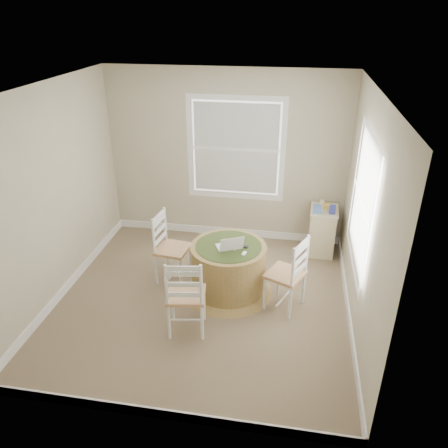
# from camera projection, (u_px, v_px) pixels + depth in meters

# --- Properties ---
(room) EXTENTS (3.64, 3.64, 2.64)m
(room) POSITION_uv_depth(u_px,v_px,m) (217.00, 202.00, 5.06)
(room) COLOR #826A53
(room) RESTS_ON ground
(round_table) EXTENTS (1.13, 1.13, 0.68)m
(round_table) POSITION_uv_depth(u_px,v_px,m) (228.00, 267.00, 5.53)
(round_table) COLOR #A18448
(round_table) RESTS_ON ground
(chair_left) EXTENTS (0.45, 0.47, 0.95)m
(chair_left) POSITION_uv_depth(u_px,v_px,m) (173.00, 249.00, 5.74)
(chair_left) COLOR white
(chair_left) RESTS_ON ground
(chair_near) EXTENTS (0.48, 0.46, 0.95)m
(chair_near) POSITION_uv_depth(u_px,v_px,m) (186.00, 295.00, 4.84)
(chair_near) COLOR white
(chair_near) RESTS_ON ground
(chair_right) EXTENTS (0.54, 0.55, 0.95)m
(chair_right) POSITION_uv_depth(u_px,v_px,m) (285.00, 274.00, 5.21)
(chair_right) COLOR white
(chair_right) RESTS_ON ground
(laptop) EXTENTS (0.38, 0.36, 0.21)m
(laptop) POSITION_uv_depth(u_px,v_px,m) (230.00, 246.00, 5.34)
(laptop) COLOR white
(laptop) RESTS_ON round_table
(mouse) EXTENTS (0.07, 0.10, 0.03)m
(mouse) POSITION_uv_depth(u_px,v_px,m) (235.00, 249.00, 5.33)
(mouse) COLOR white
(mouse) RESTS_ON round_table
(phone) EXTENTS (0.06, 0.10, 0.02)m
(phone) POSITION_uv_depth(u_px,v_px,m) (244.00, 254.00, 5.23)
(phone) COLOR #B7BABF
(phone) RESTS_ON round_table
(keys) EXTENTS (0.07, 0.06, 0.02)m
(keys) POSITION_uv_depth(u_px,v_px,m) (245.00, 247.00, 5.36)
(keys) COLOR black
(keys) RESTS_ON round_table
(corner_chest) EXTENTS (0.41, 0.54, 0.70)m
(corner_chest) POSITION_uv_depth(u_px,v_px,m) (322.00, 231.00, 6.47)
(corner_chest) COLOR beige
(corner_chest) RESTS_ON ground
(tissue_box) EXTENTS (0.12, 0.12, 0.10)m
(tissue_box) POSITION_uv_depth(u_px,v_px,m) (318.00, 209.00, 6.21)
(tissue_box) COLOR #5076B8
(tissue_box) RESTS_ON corner_chest
(box_yellow) EXTENTS (0.15, 0.10, 0.06)m
(box_yellow) POSITION_uv_depth(u_px,v_px,m) (327.00, 206.00, 6.36)
(box_yellow) COLOR #EBC153
(box_yellow) RESTS_ON corner_chest
(box_blue) EXTENTS (0.08, 0.08, 0.12)m
(box_blue) POSITION_uv_depth(u_px,v_px,m) (332.00, 209.00, 6.18)
(box_blue) COLOR #363EA2
(box_blue) RESTS_ON corner_chest
(cup_cream) EXTENTS (0.07, 0.07, 0.09)m
(cup_cream) POSITION_uv_depth(u_px,v_px,m) (322.00, 203.00, 6.40)
(cup_cream) COLOR beige
(cup_cream) RESTS_ON corner_chest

